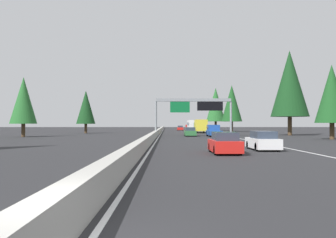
# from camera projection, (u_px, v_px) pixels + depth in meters

# --- Properties ---
(ground_plane) EXTENTS (320.00, 320.00, 0.00)m
(ground_plane) POSITION_uv_depth(u_px,v_px,m) (159.00, 135.00, 65.48)
(ground_plane) COLOR #262628
(median_barrier) EXTENTS (180.00, 0.56, 0.90)m
(median_barrier) POSITION_uv_depth(u_px,v_px,m) (159.00, 130.00, 85.48)
(median_barrier) COLOR #ADAAA3
(median_barrier) RESTS_ON ground
(shoulder_stripe_right) EXTENTS (160.00, 0.16, 0.01)m
(shoulder_stripe_right) POSITION_uv_depth(u_px,v_px,m) (215.00, 133.00, 75.50)
(shoulder_stripe_right) COLOR silver
(shoulder_stripe_right) RESTS_ON ground
(shoulder_stripe_median) EXTENTS (160.00, 0.16, 0.01)m
(shoulder_stripe_median) POSITION_uv_depth(u_px,v_px,m) (161.00, 133.00, 75.48)
(shoulder_stripe_median) COLOR silver
(shoulder_stripe_median) RESTS_ON ground
(sign_gantry_overhead) EXTENTS (0.50, 12.68, 6.18)m
(sign_gantry_overhead) POSITION_uv_depth(u_px,v_px,m) (195.00, 106.00, 59.24)
(sign_gantry_overhead) COLOR gray
(sign_gantry_overhead) RESTS_ON ground
(sedan_far_left) EXTENTS (4.40, 1.80, 1.47)m
(sedan_far_left) POSITION_uv_depth(u_px,v_px,m) (224.00, 143.00, 24.72)
(sedan_far_left) COLOR red
(sedan_far_left) RESTS_ON ground
(sedan_mid_right) EXTENTS (4.40, 1.80, 1.47)m
(sedan_mid_right) POSITION_uv_depth(u_px,v_px,m) (263.00, 141.00, 28.00)
(sedan_mid_right) COLOR white
(sedan_mid_right) RESTS_ON ground
(pickup_mid_left) EXTENTS (5.60, 2.00, 1.86)m
(pickup_mid_left) POSITION_uv_depth(u_px,v_px,m) (214.00, 131.00, 57.73)
(pickup_mid_left) COLOR #1E4793
(pickup_mid_left) RESTS_ON ground
(sedan_distant_a) EXTENTS (4.40, 1.80, 1.47)m
(sedan_distant_a) POSITION_uv_depth(u_px,v_px,m) (180.00, 128.00, 111.21)
(sedan_distant_a) COLOR red
(sedan_distant_a) RESTS_ON ground
(bus_far_right) EXTENTS (11.50, 2.55, 3.10)m
(bus_far_right) POSITION_uv_depth(u_px,v_px,m) (192.00, 125.00, 108.33)
(bus_far_right) COLOR white
(bus_far_right) RESTS_ON ground
(minivan_near_center) EXTENTS (5.00, 1.95, 1.69)m
(minivan_near_center) POSITION_uv_depth(u_px,v_px,m) (188.00, 127.00, 127.30)
(minivan_near_center) COLOR red
(minivan_near_center) RESTS_ON ground
(box_truck_mid_center) EXTENTS (8.50, 2.40, 2.95)m
(box_truck_mid_center) POSITION_uv_depth(u_px,v_px,m) (200.00, 126.00, 80.90)
(box_truck_mid_center) COLOR gold
(box_truck_mid_center) RESTS_ON ground
(sedan_near_right) EXTENTS (4.40, 1.80, 1.47)m
(sedan_near_right) POSITION_uv_depth(u_px,v_px,m) (190.00, 132.00, 59.09)
(sedan_near_right) COLOR #2D6B38
(sedan_near_right) RESTS_ON ground
(conifer_right_near) EXTENTS (4.30, 4.30, 9.77)m
(conifer_right_near) POSITION_uv_depth(u_px,v_px,m) (332.00, 94.00, 47.05)
(conifer_right_near) COLOR #4C3823
(conifer_right_near) RESTS_ON ground
(conifer_right_mid) EXTENTS (6.60, 6.60, 14.99)m
(conifer_right_mid) POSITION_uv_depth(u_px,v_px,m) (290.00, 84.00, 63.69)
(conifer_right_mid) COLOR #4C3823
(conifer_right_mid) RESTS_ON ground
(conifer_right_far) EXTENTS (5.24, 5.24, 11.91)m
(conifer_right_far) POSITION_uv_depth(u_px,v_px,m) (232.00, 103.00, 91.76)
(conifer_right_far) COLOR #4C3823
(conifer_right_far) RESTS_ON ground
(conifer_right_distant) EXTENTS (5.46, 5.46, 12.41)m
(conifer_right_distant) POSITION_uv_depth(u_px,v_px,m) (216.00, 105.00, 103.99)
(conifer_right_distant) COLOR #4C3823
(conifer_right_distant) RESTS_ON ground
(conifer_left_near) EXTENTS (4.08, 4.08, 9.28)m
(conifer_left_near) POSITION_uv_depth(u_px,v_px,m) (23.00, 101.00, 55.88)
(conifer_left_near) COLOR #4C3823
(conifer_left_near) RESTS_ON ground
(conifer_left_mid) EXTENTS (4.05, 4.05, 9.20)m
(conifer_left_mid) POSITION_uv_depth(u_px,v_px,m) (86.00, 107.00, 77.48)
(conifer_left_mid) COLOR #4C3823
(conifer_left_mid) RESTS_ON ground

